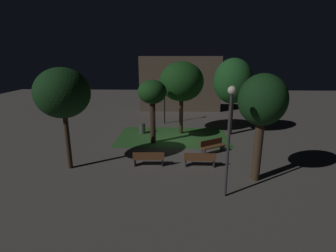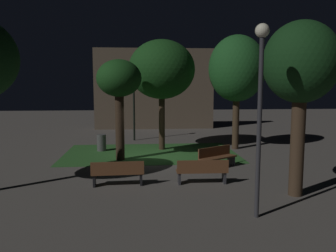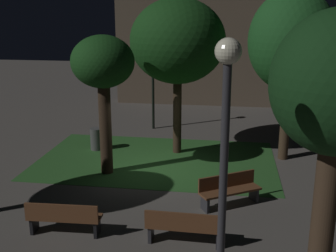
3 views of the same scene
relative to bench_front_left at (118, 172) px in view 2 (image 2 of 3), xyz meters
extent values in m
plane|color=#56514C|center=(1.47, 4.47, -0.48)|extent=(60.00, 60.00, 0.00)
cube|color=#2D6028|center=(1.30, 5.58, -0.48)|extent=(8.62, 5.34, 0.01)
cube|color=brown|center=(0.00, 0.08, -0.03)|extent=(1.82, 0.56, 0.06)
cube|color=brown|center=(0.01, -0.13, 0.20)|extent=(1.80, 0.14, 0.40)
cube|color=black|center=(-0.80, 0.04, -0.27)|extent=(0.10, 0.39, 0.42)
cube|color=black|center=(0.80, 0.11, -0.27)|extent=(0.10, 0.39, 0.42)
cube|color=brown|center=(2.94, 0.08, -0.03)|extent=(1.81, 0.51, 0.06)
cube|color=brown|center=(2.94, -0.13, 0.20)|extent=(1.80, 0.09, 0.40)
cube|color=#2D2D33|center=(2.14, 0.09, -0.27)|extent=(0.09, 0.39, 0.42)
cube|color=#2D2D33|center=(3.74, 0.06, -0.27)|extent=(0.09, 0.39, 0.42)
cube|color=brown|center=(4.01, 2.21, -0.03)|extent=(1.78, 1.37, 0.06)
cube|color=brown|center=(3.89, 2.39, 0.20)|extent=(1.56, 1.01, 0.40)
cube|color=#2D2D33|center=(4.68, 2.64, -0.27)|extent=(0.27, 0.37, 0.42)
cube|color=#2D2D33|center=(3.33, 1.79, -0.27)|extent=(0.27, 0.37, 0.42)
cylinder|color=#423021|center=(5.92, 6.44, 1.26)|extent=(0.36, 0.36, 3.48)
ellipsoid|color=#1E5623|center=(5.92, 6.44, 3.83)|extent=(3.00, 3.00, 3.50)
cylinder|color=#38281C|center=(1.94, 6.55, 1.16)|extent=(0.32, 0.32, 3.29)
ellipsoid|color=#194719|center=(1.94, 6.55, 3.77)|extent=(3.47, 3.47, 3.09)
cylinder|color=#423021|center=(5.67, -1.45, 1.29)|extent=(0.43, 0.43, 3.53)
ellipsoid|color=#143816|center=(5.67, -1.45, 3.68)|extent=(2.30, 2.30, 2.49)
cylinder|color=#38281C|center=(-0.14, 4.12, 1.12)|extent=(0.41, 0.41, 3.20)
ellipsoid|color=#194719|center=(-0.14, 4.12, 3.28)|extent=(2.03, 2.03, 1.69)
cylinder|color=black|center=(0.42, 9.73, 1.32)|extent=(0.12, 0.12, 3.60)
sphere|color=white|center=(0.42, 9.73, 3.27)|extent=(0.36, 0.36, 0.36)
cylinder|color=#333338|center=(3.84, -3.13, 1.86)|extent=(0.12, 0.12, 4.67)
sphere|color=#F2EDCC|center=(3.84, -3.13, 4.34)|extent=(0.36, 0.36, 0.36)
cylinder|color=#4C4C4C|center=(-1.24, 6.39, -0.04)|extent=(0.47, 0.47, 0.87)
cube|color=brown|center=(1.91, 15.32, 2.61)|extent=(9.20, 0.80, 6.19)
camera|label=1|loc=(1.62, -13.45, 5.67)|focal=26.93mm
camera|label=2|loc=(0.79, -11.74, 3.04)|focal=37.11mm
camera|label=3|loc=(3.88, -8.73, 4.87)|focal=44.81mm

